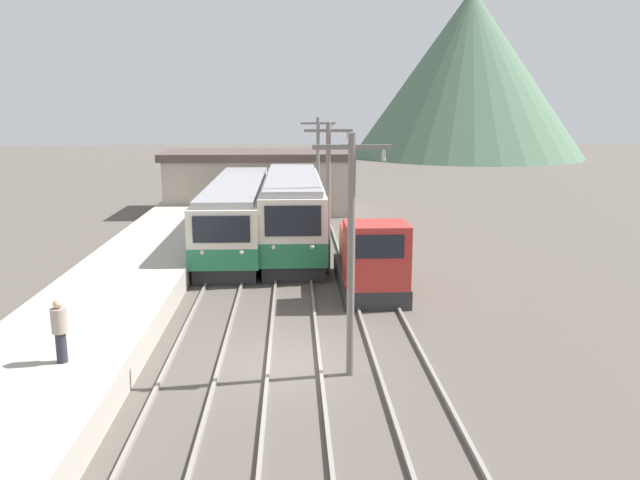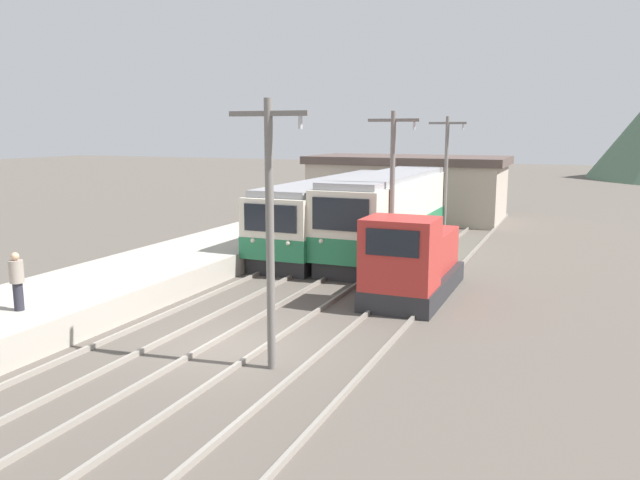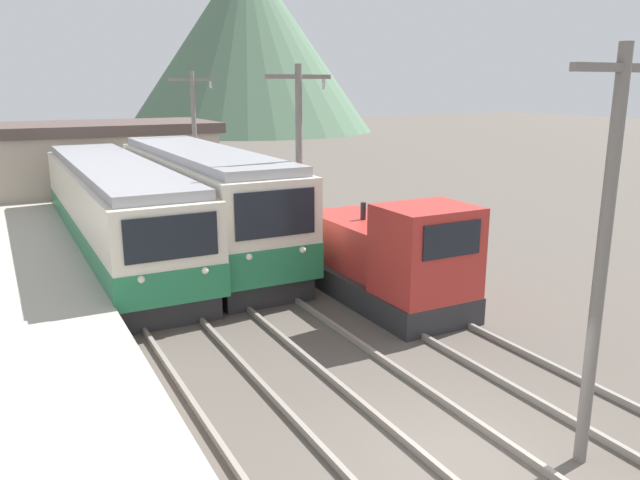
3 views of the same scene
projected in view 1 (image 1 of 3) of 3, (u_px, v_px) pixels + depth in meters
The scene contains 14 objects.
ground_plane at pixel (287, 362), 17.70m from camera, with size 200.00×200.00×0.00m, color #564F47.
platform_left at pixel (62, 351), 17.33m from camera, with size 4.50×54.00×0.88m, color #ADA599.
track_left at pixel (195, 361), 17.57m from camera, with size 1.54×60.00×0.14m.
track_center at pixel (294, 360), 17.69m from camera, with size 1.54×60.00×0.14m.
track_right at pixel (399, 358), 17.83m from camera, with size 1.54×60.00×0.14m.
commuter_train_left at pixel (238, 216), 31.72m from camera, with size 2.84×14.89×3.40m.
commuter_train_center at pixel (293, 216), 31.02m from camera, with size 2.84×12.73×3.77m.
shunting_locomotive at pixel (370, 260), 24.36m from camera, with size 2.40×6.02×3.00m.
catenary_mast_near at pixel (351, 247), 16.14m from camera, with size 2.00×0.20×6.47m.
catenary_mast_mid at pixel (328, 193), 26.17m from camera, with size 2.00×0.20×6.47m.
catenary_mast_far at pixel (318, 168), 36.19m from camera, with size 2.00×0.20×6.47m.
person_on_platform at pixel (60, 329), 15.33m from camera, with size 0.38×0.38×1.62m.
station_building at pixel (259, 181), 42.55m from camera, with size 12.60×6.30×4.09m.
mountain_backdrop at pixel (469, 74), 86.60m from camera, with size 32.05×32.05×22.68m.
Camera 1 is at (0.19, -16.59, 7.15)m, focal length 35.00 mm.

